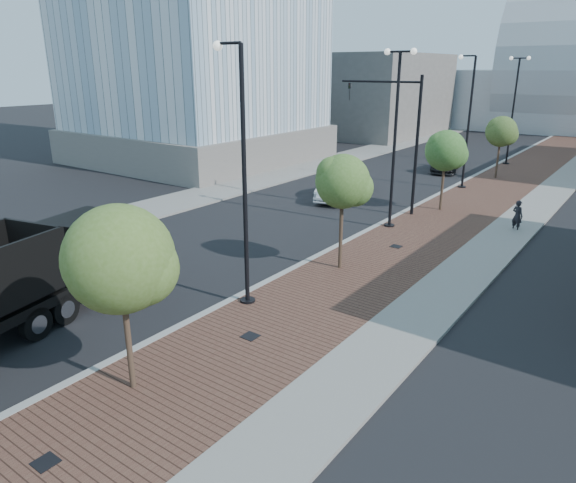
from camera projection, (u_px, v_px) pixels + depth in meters
The scene contains 24 objects.
sidewalk at pixel (524, 179), 40.75m from camera, with size 7.00×140.00×0.12m, color #4C2D23.
concrete_strip at pixel (562, 183), 39.24m from camera, with size 2.40×140.00×0.13m, color slate.
curb at pixel (479, 174), 42.70m from camera, with size 0.30×140.00×0.14m, color gray.
west_sidewalk at pixel (342, 159), 49.96m from camera, with size 4.00×140.00×0.12m, color slate.
dump_truck at pixel (20, 287), 17.25m from camera, with size 5.45×13.60×3.46m.
white_sedan at pixel (339, 187), 34.56m from camera, with size 1.82×5.21×1.72m, color silver.
dark_car_mid at pixel (344, 183), 36.91m from camera, with size 1.94×4.21×1.17m, color black.
dark_car_far at pixel (445, 163), 43.90m from camera, with size 2.00×4.91×1.43m, color black.
pedestrian at pixel (517, 216), 27.74m from camera, with size 0.62×0.41×1.71m, color black.
streetlight_1 at pixel (242, 190), 18.07m from camera, with size 1.44×0.56×9.21m.
streetlight_2 at pixel (395, 139), 27.06m from camera, with size 1.72×0.56×9.28m.
streetlight_3 at pixel (467, 128), 36.47m from camera, with size 1.44×0.56×9.21m.
streetlight_4 at pixel (513, 110), 45.46m from camera, with size 1.72×0.56×9.28m.
traffic_mast at pixel (403, 130), 29.81m from camera, with size 5.09×0.20×8.00m.
tree_0 at pixel (121, 260), 13.01m from camera, with size 2.79×2.79×5.22m.
tree_1 at pixel (344, 182), 21.42m from camera, with size 2.32×2.26×5.05m.
tree_2 at pixel (447, 151), 30.68m from camera, with size 2.45×2.41×4.92m.
tree_3 at pixel (502, 132), 39.88m from camera, with size 2.39×2.34×4.88m.
tower_podium at pixel (199, 143), 49.50m from camera, with size 19.00×19.00×3.00m, color slate.
convention_center at pixel (564, 84), 76.43m from camera, with size 50.00×30.00×50.00m.
commercial_block_nw at pixel (375, 95), 67.62m from camera, with size 14.00×20.00×10.00m, color #605B56.
utility_cover_0 at pixel (46, 462), 11.45m from camera, with size 0.50×0.50×0.02m, color black.
utility_cover_1 at pixel (250, 336), 16.81m from camera, with size 0.50×0.50×0.02m, color black.
utility_cover_2 at pixel (396, 246), 25.24m from camera, with size 0.50×0.50×0.02m, color black.
Camera 1 is at (12.19, -3.38, 8.38)m, focal length 32.47 mm.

